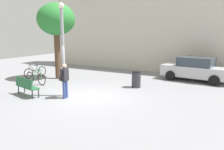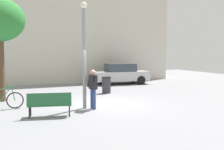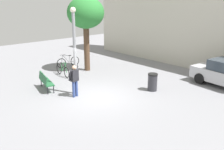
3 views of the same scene
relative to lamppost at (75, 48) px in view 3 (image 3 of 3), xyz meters
The scene contains 9 objects.
ground_plane 2.77m from the lamppost, 24.18° to the left, with size 36.00×36.00×0.00m, color gray.
building_facade 10.02m from the lamppost, 83.74° to the left, with size 18.66×2.00×7.38m, color beige.
lamppost is the anchor object (origin of this frame).
person_by_lamppost 1.58m from the lamppost, 43.65° to the right, with size 0.34×0.62×1.67m.
park_bench 2.71m from the lamppost, 150.31° to the right, with size 1.67×0.83×0.92m.
plaza_tree 4.77m from the lamppost, 136.18° to the left, with size 2.48×2.48×5.02m.
bicycle_green 4.09m from the lamppost, 160.38° to the left, with size 1.81×0.21×0.97m.
bicycle_silver 6.02m from the lamppost, 151.91° to the left, with size 0.25×1.80×0.97m.
trash_bin 4.61m from the lamppost, 55.02° to the left, with size 0.54×0.54×0.97m.
Camera 3 is at (9.47, -7.44, 4.90)m, focal length 40.18 mm.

